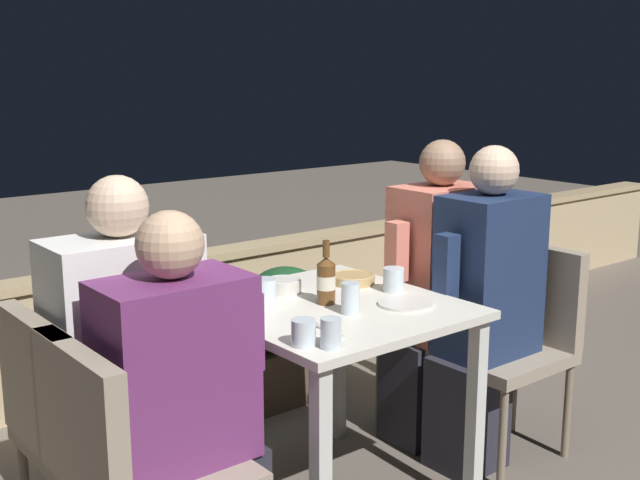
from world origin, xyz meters
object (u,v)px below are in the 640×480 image
Objects in this scene: chair_left_near at (123,456)px; chair_right_near at (513,328)px; chair_left_far at (76,417)px; potted_plant at (430,289)px; person_navy_jumper at (483,308)px; person_coral_top at (433,291)px; person_purple_stripe at (187,412)px; person_white_polo at (136,370)px; chair_right_far at (464,311)px; beer_bottle at (326,280)px.

chair_right_near is (1.73, 0.03, 0.00)m from chair_left_near.
chair_left_far is (0.00, 0.33, 0.00)m from chair_left_near.
chair_left_near reaches higher than potted_plant.
person_coral_top is at bearing 84.77° from person_navy_jumper.
person_purple_stripe is at bearing -179.02° from chair_right_near.
chair_right_near is 0.92m from potted_plant.
person_purple_stripe is 1.39× the size of chair_left_far.
chair_left_far is 1.00× the size of chair_right_near.
person_white_polo is 0.98× the size of person_navy_jumper.
person_coral_top is (-0.17, 0.29, 0.13)m from chair_right_near.
potted_plant is at bearing 54.75° from person_navy_jumper.
chair_right_near is 0.24m from person_navy_jumper.
beer_bottle is at bearing -171.76° from chair_right_far.
chair_right_near is 1.19× the size of potted_plant.
person_purple_stripe is at bearing -166.92° from person_coral_top.
person_purple_stripe is 2.11m from potted_plant.
chair_left_far and chair_right_far have the same top height.
potted_plant is (1.92, 0.86, -0.15)m from person_purple_stripe.
person_coral_top is (1.56, 0.32, 0.13)m from chair_left_near.
person_coral_top is (1.36, -0.01, 0.02)m from person_white_polo.
potted_plant is (0.36, 0.55, -0.08)m from chair_right_far.
person_coral_top reaches higher than potted_plant.
beer_bottle reaches higher than potted_plant.
beer_bottle is (0.67, 0.19, 0.24)m from person_purple_stripe.
person_navy_jumper is 5.62× the size of beer_bottle.
person_coral_top is 0.72m from beer_bottle.
chair_right_near is 0.67× the size of person_coral_top.
beer_bottle reaches higher than chair_right_far.
chair_right_near is (1.53, 0.03, -0.07)m from person_purple_stripe.
person_purple_stripe is 1.59m from chair_right_far.
person_coral_top reaches higher than person_navy_jumper.
chair_left_near is 0.67× the size of person_navy_jumper.
chair_left_near is 3.76× the size of beer_bottle.
person_coral_top is at bearing 13.08° from person_purple_stripe.
person_navy_jumper reaches higher than person_white_polo.
chair_left_far is at bearing 121.85° from person_purple_stripe.
person_white_polo is at bearing 90.08° from person_purple_stripe.
chair_right_far is at bearing 84.78° from chair_right_near.
potted_plant is (0.39, 0.83, -0.08)m from chair_right_near.
potted_plant is (0.59, 0.83, -0.21)m from person_navy_jumper.
person_white_polo is (0.20, 0.00, 0.10)m from chair_left_far.
beer_bottle is (0.87, 0.19, 0.32)m from chair_left_near.
chair_left_near is 0.40m from person_white_polo.
chair_right_far is 0.95m from beer_bottle.
chair_left_far is 0.67× the size of person_navy_jumper.
person_purple_stripe is 0.93× the size of person_navy_jumper.
chair_right_far is at bearing 11.44° from person_purple_stripe.
chair_left_far is 1.19× the size of potted_plant.
chair_left_near is 0.22m from person_purple_stripe.
person_white_polo is 1.46× the size of chair_right_near.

